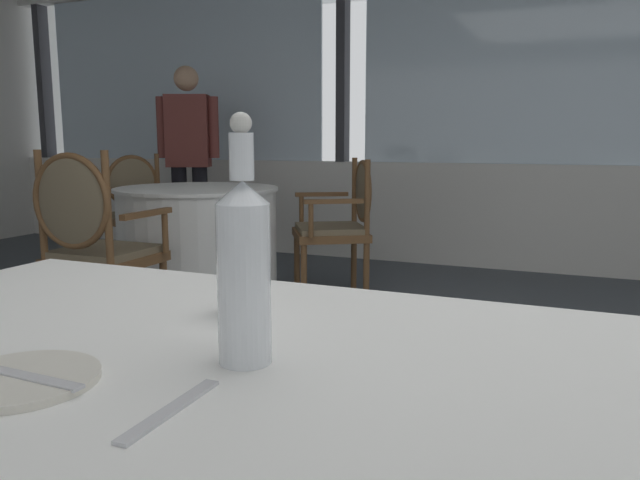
% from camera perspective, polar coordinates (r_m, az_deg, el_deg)
% --- Properties ---
extents(window_wall_far, '(10.90, 0.14, 2.69)m').
position_cam_1_polar(window_wall_far, '(5.14, 20.58, 9.10)').
color(window_wall_far, silver).
rests_on(window_wall_far, ground_plane).
extents(side_plate, '(0.19, 0.19, 0.01)m').
position_cam_1_polar(side_plate, '(0.85, -26.00, -11.54)').
color(side_plate, silver).
rests_on(side_plate, foreground_table).
extents(butter_knife, '(0.19, 0.03, 0.00)m').
position_cam_1_polar(butter_knife, '(0.85, -26.03, -11.22)').
color(butter_knife, silver).
rests_on(butter_knife, foreground_table).
extents(dinner_fork, '(0.02, 0.17, 0.00)m').
position_cam_1_polar(dinner_fork, '(0.72, -13.65, -15.04)').
color(dinner_fork, silver).
rests_on(dinner_fork, foreground_table).
extents(water_bottle, '(0.07, 0.07, 0.33)m').
position_cam_1_polar(water_bottle, '(0.81, -7.08, -2.36)').
color(water_bottle, white).
rests_on(water_bottle, foreground_table).
extents(water_tumbler, '(0.07, 0.07, 0.08)m').
position_cam_1_polar(water_tumbler, '(1.06, -7.52, -4.86)').
color(water_tumbler, white).
rests_on(water_tumbler, foreground_table).
extents(background_table_0, '(1.02, 1.02, 0.74)m').
position_cam_1_polar(background_table_0, '(3.99, -11.19, -0.51)').
color(background_table_0, white).
rests_on(background_table_0, ground_plane).
extents(dining_chair_0_0, '(0.63, 0.65, 0.92)m').
position_cam_1_polar(dining_chair_0_0, '(4.03, 2.15, 2.11)').
color(dining_chair_0_0, brown).
rests_on(dining_chair_0_0, ground_plane).
extents(dining_chair_0_1, '(0.63, 0.65, 0.93)m').
position_cam_1_polar(dining_chair_0_1, '(4.82, -16.37, 3.10)').
color(dining_chair_0_1, brown).
rests_on(dining_chair_0_1, ground_plane).
extents(dining_chair_0_2, '(0.54, 0.48, 0.99)m').
position_cam_1_polar(dining_chair_0_2, '(3.22, -20.42, 0.40)').
color(dining_chair_0_2, brown).
rests_on(dining_chair_0_2, ground_plane).
extents(diner_person_0, '(0.50, 0.32, 1.66)m').
position_cam_1_polar(diner_person_0, '(5.46, -12.09, 8.05)').
color(diner_person_0, black).
rests_on(diner_person_0, ground_plane).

